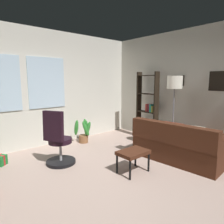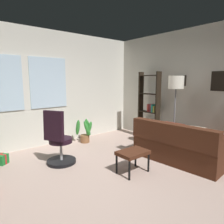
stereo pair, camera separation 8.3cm
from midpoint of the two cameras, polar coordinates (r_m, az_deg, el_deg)
The scene contains 10 objects.
ground_plane at distance 3.38m, azimuth 0.06°, elevation -20.33°, with size 5.26×5.02×0.10m, color tan.
wall_back_with_windows at distance 5.17m, azimuth -18.70°, elevation 6.29°, with size 5.26×0.12×2.79m.
wall_right_with_frames at distance 5.10m, azimuth 23.95°, elevation 5.90°, with size 0.12×5.02×2.79m.
couch at distance 4.46m, azimuth 21.01°, elevation -8.88°, with size 1.68×1.77×0.80m.
footstool at distance 3.60m, azimuth 6.57°, elevation -11.67°, with size 0.53×0.37×0.39m.
gift_box_green at distance 4.55m, azimuth -28.62°, elevation -11.57°, with size 0.32×0.33×0.20m.
office_chair at distance 4.02m, azimuth -14.18°, elevation -8.60°, with size 0.58×0.57×1.06m.
bookshelf at distance 5.61m, azimuth 10.85°, elevation 0.56°, with size 0.18×0.64×1.82m.
floor_lamp at distance 4.65m, azimuth 18.02°, elevation 6.28°, with size 0.33×0.33×1.70m.
potted_plant at distance 5.28m, azimuth -7.05°, elevation -5.48°, with size 0.37×0.45×0.62m.
Camera 2 is at (-1.86, -2.29, 1.61)m, focal length 32.46 mm.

